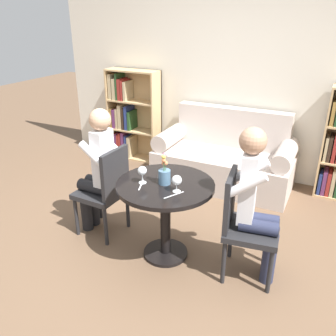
% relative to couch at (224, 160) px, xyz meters
% --- Properties ---
extents(ground_plane, '(16.00, 16.00, 0.00)m').
position_rel_couch_xyz_m(ground_plane, '(0.00, -1.66, -0.31)').
color(ground_plane, brown).
extents(back_wall, '(5.20, 0.05, 2.70)m').
position_rel_couch_xyz_m(back_wall, '(0.00, 0.43, 1.04)').
color(back_wall, silver).
rests_on(back_wall, ground_plane).
extents(round_table, '(0.83, 0.83, 0.72)m').
position_rel_couch_xyz_m(round_table, '(0.00, -1.66, 0.24)').
color(round_table, black).
rests_on(round_table, ground_plane).
extents(couch, '(1.68, 0.80, 0.92)m').
position_rel_couch_xyz_m(couch, '(0.00, 0.00, 0.00)').
color(couch, beige).
rests_on(couch, ground_plane).
extents(bookshelf_left, '(0.76, 0.28, 1.30)m').
position_rel_couch_xyz_m(bookshelf_left, '(-1.56, 0.26, 0.30)').
color(bookshelf_left, tan).
rests_on(bookshelf_left, ground_plane).
extents(chair_left, '(0.44, 0.44, 0.90)m').
position_rel_couch_xyz_m(chair_left, '(-0.66, -1.60, 0.18)').
color(chair_left, '#232326').
rests_on(chair_left, ground_plane).
extents(chair_right, '(0.48, 0.48, 0.90)m').
position_rel_couch_xyz_m(chair_right, '(0.66, -1.60, 0.18)').
color(chair_right, '#232326').
rests_on(chair_right, ground_plane).
extents(person_left, '(0.43, 0.35, 1.26)m').
position_rel_couch_xyz_m(person_left, '(-0.75, -1.59, 0.35)').
color(person_left, black).
rests_on(person_left, ground_plane).
extents(person_right, '(0.45, 0.38, 1.28)m').
position_rel_couch_xyz_m(person_right, '(0.75, -1.58, 0.37)').
color(person_right, '#282D47').
rests_on(person_right, ground_plane).
extents(wine_glass_left, '(0.08, 0.08, 0.15)m').
position_rel_couch_xyz_m(wine_glass_left, '(-0.18, -1.74, 0.51)').
color(wine_glass_left, white).
rests_on(wine_glass_left, round_table).
extents(wine_glass_right, '(0.08, 0.08, 0.14)m').
position_rel_couch_xyz_m(wine_glass_right, '(0.15, -1.75, 0.50)').
color(wine_glass_right, white).
rests_on(wine_glass_right, round_table).
extents(flower_vase, '(0.10, 0.10, 0.28)m').
position_rel_couch_xyz_m(flower_vase, '(-0.00, -1.67, 0.49)').
color(flower_vase, slate).
rests_on(flower_vase, round_table).
extents(knife_left_setting, '(0.10, 0.17, 0.00)m').
position_rel_couch_xyz_m(knife_left_setting, '(0.15, -1.82, 0.41)').
color(knife_left_setting, silver).
rests_on(knife_left_setting, round_table).
extents(fork_left_setting, '(0.07, 0.18, 0.00)m').
position_rel_couch_xyz_m(fork_left_setting, '(-0.17, -1.78, 0.41)').
color(fork_left_setting, silver).
rests_on(fork_left_setting, round_table).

